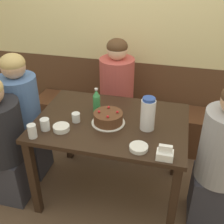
# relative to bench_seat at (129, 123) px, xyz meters

# --- Properties ---
(ground_plane) EXTENTS (12.00, 12.00, 0.00)m
(ground_plane) POSITION_rel_bench_seat_xyz_m (0.00, -0.83, -0.23)
(ground_plane) COLOR brown
(back_wall) EXTENTS (4.80, 0.04, 2.50)m
(back_wall) POSITION_rel_bench_seat_xyz_m (0.00, 0.22, 1.02)
(back_wall) COLOR brown
(back_wall) RESTS_ON ground_plane
(bench_seat) EXTENTS (2.18, 0.38, 0.45)m
(bench_seat) POSITION_rel_bench_seat_xyz_m (0.00, 0.00, 0.00)
(bench_seat) COLOR #56331E
(bench_seat) RESTS_ON ground_plane
(dining_table) EXTENTS (1.20, 0.84, 0.78)m
(dining_table) POSITION_rel_bench_seat_xyz_m (0.00, -0.83, 0.45)
(dining_table) COLOR black
(dining_table) RESTS_ON ground_plane
(birthday_cake) EXTENTS (0.26, 0.26, 0.11)m
(birthday_cake) POSITION_rel_bench_seat_xyz_m (-0.01, -0.87, 0.60)
(birthday_cake) COLOR white
(birthday_cake) RESTS_ON dining_table
(water_pitcher) EXTENTS (0.11, 0.11, 0.26)m
(water_pitcher) POSITION_rel_bench_seat_xyz_m (0.29, -0.87, 0.68)
(water_pitcher) COLOR white
(water_pitcher) RESTS_ON dining_table
(soju_bottle) EXTENTS (0.06, 0.06, 0.21)m
(soju_bottle) POSITION_rel_bench_seat_xyz_m (-0.15, -0.72, 0.65)
(soju_bottle) COLOR #388E4C
(soju_bottle) RESTS_ON dining_table
(napkin_holder) EXTENTS (0.11, 0.08, 0.11)m
(napkin_holder) POSITION_rel_bench_seat_xyz_m (0.45, -1.19, 0.59)
(napkin_holder) COLOR white
(napkin_holder) RESTS_ON dining_table
(bowl_soup_white) EXTENTS (0.13, 0.13, 0.04)m
(bowl_soup_white) POSITION_rel_bench_seat_xyz_m (-0.33, -1.05, 0.57)
(bowl_soup_white) COLOR white
(bowl_soup_white) RESTS_ON dining_table
(bowl_rice_small) EXTENTS (0.13, 0.13, 0.03)m
(bowl_rice_small) POSITION_rel_bench_seat_xyz_m (0.27, -1.14, 0.57)
(bowl_rice_small) COLOR white
(bowl_rice_small) RESTS_ON dining_table
(glass_water_tall) EXTENTS (0.06, 0.06, 0.10)m
(glass_water_tall) POSITION_rel_bench_seat_xyz_m (-0.50, -1.18, 0.60)
(glass_water_tall) COLOR silver
(glass_water_tall) RESTS_ON dining_table
(glass_tumbler_short) EXTENTS (0.07, 0.07, 0.09)m
(glass_tumbler_short) POSITION_rel_bench_seat_xyz_m (-0.45, -1.07, 0.60)
(glass_tumbler_short) COLOR silver
(glass_tumbler_short) RESTS_ON dining_table
(glass_shot_small) EXTENTS (0.07, 0.07, 0.07)m
(glass_shot_small) POSITION_rel_bench_seat_xyz_m (-0.27, -0.91, 0.59)
(glass_shot_small) COLOR silver
(glass_shot_small) RESTS_ON dining_table
(person_teal_shirt) EXTENTS (0.38, 0.38, 1.16)m
(person_teal_shirt) POSITION_rel_bench_seat_xyz_m (-0.86, -1.08, 0.36)
(person_teal_shirt) COLOR #33333D
(person_teal_shirt) RESTS_ON ground_plane
(person_pale_blue_shirt) EXTENTS (0.34, 0.34, 1.23)m
(person_pale_blue_shirt) POSITION_rel_bench_seat_xyz_m (-0.86, -0.74, 0.38)
(person_pale_blue_shirt) COLOR #33333D
(person_pale_blue_shirt) RESTS_ON ground_plane
(person_grey_tee) EXTENTS (0.34, 0.34, 1.24)m
(person_grey_tee) POSITION_rel_bench_seat_xyz_m (-0.11, -0.15, 0.38)
(person_grey_tee) COLOR #33333D
(person_grey_tee) RESTS_ON ground_plane
(person_dark_striped) EXTENTS (0.35, 0.35, 1.22)m
(person_dark_striped) POSITION_rel_bench_seat_xyz_m (0.86, -0.91, 0.37)
(person_dark_striped) COLOR #33333D
(person_dark_striped) RESTS_ON ground_plane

